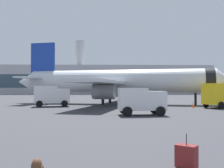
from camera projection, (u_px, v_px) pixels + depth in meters
airplane_at_gate at (117, 82)px, 42.88m from camera, size 35.30×32.15×10.50m
service_truck at (51, 95)px, 36.93m from camera, size 5.14×3.30×2.90m
cargo_van at (141, 100)px, 25.00m from camera, size 4.51×2.55×2.60m
safety_cone_near at (220, 104)px, 38.23m from camera, size 0.44×0.44×0.69m
safety_cone_mid at (193, 105)px, 35.29m from camera, size 0.44×0.44×0.79m
rolling_suitcase at (186, 156)px, 8.36m from camera, size 0.75×0.71×1.10m
traveller_backpack at (37, 167)px, 7.76m from camera, size 0.36×0.40×0.48m
terminal_building at (91, 80)px, 122.32m from camera, size 108.24×19.46×24.74m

